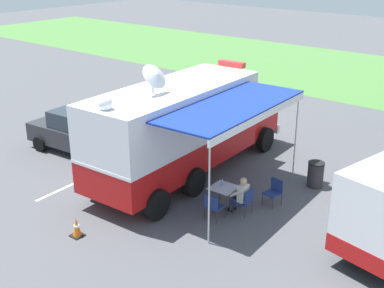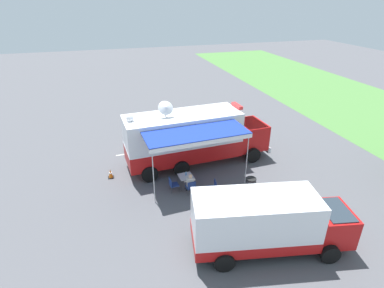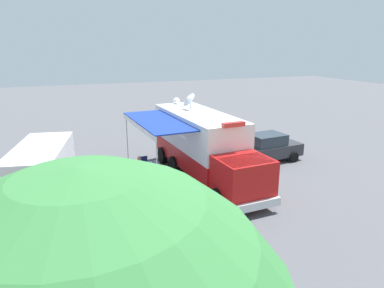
{
  "view_description": "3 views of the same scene",
  "coord_description": "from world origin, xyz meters",
  "px_view_note": "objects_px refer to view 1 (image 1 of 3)",
  "views": [
    {
      "loc": [
        11.02,
        -12.4,
        7.9
      ],
      "look_at": [
        0.36,
        0.54,
        1.34
      ],
      "focal_mm": 47.22,
      "sensor_mm": 36.0,
      "label": 1
    },
    {
      "loc": [
        17.03,
        -4.5,
        10.08
      ],
      "look_at": [
        0.48,
        0.45,
        1.65
      ],
      "focal_mm": 28.74,
      "sensor_mm": 36.0,
      "label": 2
    },
    {
      "loc": [
        6.94,
        17.05,
        7.05
      ],
      "look_at": [
        0.18,
        -0.49,
        1.62
      ],
      "focal_mm": 32.06,
      "sensor_mm": 36.0,
      "label": 3
    }
  ],
  "objects_px": {
    "trash_bin": "(315,174)",
    "car_behind_truck": "(78,131)",
    "command_truck": "(188,124)",
    "water_bottle": "(222,183)",
    "seated_responder": "(240,194)",
    "folding_chair_spare_by_truck": "(274,190)",
    "folding_table": "(224,189)",
    "traffic_cone": "(77,228)",
    "folding_chair_beside_table": "(213,205)",
    "folding_chair_at_table": "(245,200)"
  },
  "relations": [
    {
      "from": "seated_responder",
      "to": "car_behind_truck",
      "type": "height_order",
      "value": "car_behind_truck"
    },
    {
      "from": "folding_chair_at_table",
      "to": "seated_responder",
      "type": "relative_size",
      "value": 0.7
    },
    {
      "from": "folding_chair_at_table",
      "to": "car_behind_truck",
      "type": "bearing_deg",
      "value": 179.57
    },
    {
      "from": "folding_table",
      "to": "traffic_cone",
      "type": "relative_size",
      "value": 1.46
    },
    {
      "from": "traffic_cone",
      "to": "car_behind_truck",
      "type": "xyz_separation_m",
      "value": [
        -5.19,
        4.26,
        0.6
      ]
    },
    {
      "from": "folding_table",
      "to": "folding_chair_spare_by_truck",
      "type": "height_order",
      "value": "folding_chair_spare_by_truck"
    },
    {
      "from": "folding_chair_at_table",
      "to": "trash_bin",
      "type": "distance_m",
      "value": 3.35
    },
    {
      "from": "command_truck",
      "to": "folding_chair_at_table",
      "type": "height_order",
      "value": "command_truck"
    },
    {
      "from": "traffic_cone",
      "to": "trash_bin",
      "type": "bearing_deg",
      "value": 62.78
    },
    {
      "from": "trash_bin",
      "to": "car_behind_truck",
      "type": "distance_m",
      "value": 9.59
    },
    {
      "from": "folding_table",
      "to": "folding_chair_spare_by_truck",
      "type": "relative_size",
      "value": 0.97
    },
    {
      "from": "water_bottle",
      "to": "folding_chair_spare_by_truck",
      "type": "xyz_separation_m",
      "value": [
        1.22,
        1.21,
        -0.32
      ]
    },
    {
      "from": "folding_chair_spare_by_truck",
      "to": "car_behind_truck",
      "type": "relative_size",
      "value": 0.2
    },
    {
      "from": "command_truck",
      "to": "trash_bin",
      "type": "height_order",
      "value": "command_truck"
    },
    {
      "from": "folding_table",
      "to": "seated_responder",
      "type": "xyz_separation_m",
      "value": [
        0.61,
        0.06,
        -0.02
      ]
    },
    {
      "from": "folding_table",
      "to": "folding_chair_at_table",
      "type": "height_order",
      "value": "folding_chair_at_table"
    },
    {
      "from": "folding_table",
      "to": "car_behind_truck",
      "type": "height_order",
      "value": "car_behind_truck"
    },
    {
      "from": "folding_chair_beside_table",
      "to": "seated_responder",
      "type": "distance_m",
      "value": 1.0
    },
    {
      "from": "folding_table",
      "to": "car_behind_truck",
      "type": "relative_size",
      "value": 0.19
    },
    {
      "from": "folding_chair_beside_table",
      "to": "seated_responder",
      "type": "xyz_separation_m",
      "value": [
        0.38,
        0.91,
        0.14
      ]
    },
    {
      "from": "folding_chair_beside_table",
      "to": "car_behind_truck",
      "type": "xyz_separation_m",
      "value": [
        -7.69,
        0.99,
        0.37
      ]
    },
    {
      "from": "seated_responder",
      "to": "water_bottle",
      "type": "bearing_deg",
      "value": -178.07
    },
    {
      "from": "folding_chair_beside_table",
      "to": "trash_bin",
      "type": "bearing_deg",
      "value": 72.3
    },
    {
      "from": "folding_table",
      "to": "car_behind_truck",
      "type": "xyz_separation_m",
      "value": [
        -7.47,
        0.14,
        0.21
      ]
    },
    {
      "from": "command_truck",
      "to": "water_bottle",
      "type": "xyz_separation_m",
      "value": [
        2.5,
        -1.25,
        -1.11
      ]
    },
    {
      "from": "command_truck",
      "to": "folding_chair_spare_by_truck",
      "type": "relative_size",
      "value": 11.05
    },
    {
      "from": "folding_table",
      "to": "folding_chair_beside_table",
      "type": "bearing_deg",
      "value": -75.0
    },
    {
      "from": "water_bottle",
      "to": "folding_chair_spare_by_truck",
      "type": "height_order",
      "value": "water_bottle"
    },
    {
      "from": "folding_chair_beside_table",
      "to": "traffic_cone",
      "type": "bearing_deg",
      "value": -127.39
    },
    {
      "from": "folding_chair_at_table",
      "to": "trash_bin",
      "type": "height_order",
      "value": "trash_bin"
    },
    {
      "from": "water_bottle",
      "to": "folding_table",
      "type": "bearing_deg",
      "value": -26.19
    },
    {
      "from": "command_truck",
      "to": "trash_bin",
      "type": "distance_m",
      "value": 4.85
    },
    {
      "from": "folding_chair_spare_by_truck",
      "to": "seated_responder",
      "type": "relative_size",
      "value": 0.7
    },
    {
      "from": "folding_chair_at_table",
      "to": "trash_bin",
      "type": "bearing_deg",
      "value": 76.82
    },
    {
      "from": "folding_chair_spare_by_truck",
      "to": "trash_bin",
      "type": "xyz_separation_m",
      "value": [
        0.43,
        2.08,
        -0.06
      ]
    },
    {
      "from": "folding_chair_beside_table",
      "to": "trash_bin",
      "type": "relative_size",
      "value": 0.96
    },
    {
      "from": "folding_chair_at_table",
      "to": "trash_bin",
      "type": "xyz_separation_m",
      "value": [
        0.76,
        3.26,
        -0.06
      ]
    },
    {
      "from": "water_bottle",
      "to": "seated_responder",
      "type": "relative_size",
      "value": 0.18
    },
    {
      "from": "water_bottle",
      "to": "seated_responder",
      "type": "xyz_separation_m",
      "value": [
        0.69,
        0.02,
        -0.18
      ]
    },
    {
      "from": "car_behind_truck",
      "to": "traffic_cone",
      "type": "bearing_deg",
      "value": -39.35
    },
    {
      "from": "command_truck",
      "to": "car_behind_truck",
      "type": "height_order",
      "value": "command_truck"
    },
    {
      "from": "folding_chair_spare_by_truck",
      "to": "command_truck",
      "type": "bearing_deg",
      "value": 179.39
    },
    {
      "from": "command_truck",
      "to": "water_bottle",
      "type": "bearing_deg",
      "value": -26.68
    },
    {
      "from": "trash_bin",
      "to": "traffic_cone",
      "type": "relative_size",
      "value": 1.57
    },
    {
      "from": "folding_table",
      "to": "water_bottle",
      "type": "height_order",
      "value": "water_bottle"
    },
    {
      "from": "command_truck",
      "to": "traffic_cone",
      "type": "distance_m",
      "value": 5.67
    },
    {
      "from": "command_truck",
      "to": "car_behind_truck",
      "type": "relative_size",
      "value": 2.21
    },
    {
      "from": "command_truck",
      "to": "seated_responder",
      "type": "relative_size",
      "value": 7.69
    },
    {
      "from": "command_truck",
      "to": "water_bottle",
      "type": "distance_m",
      "value": 3.01
    },
    {
      "from": "folding_chair_beside_table",
      "to": "folding_chair_spare_by_truck",
      "type": "relative_size",
      "value": 1.0
    }
  ]
}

